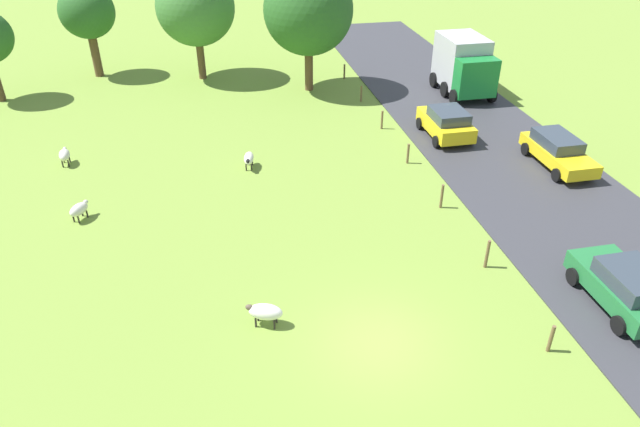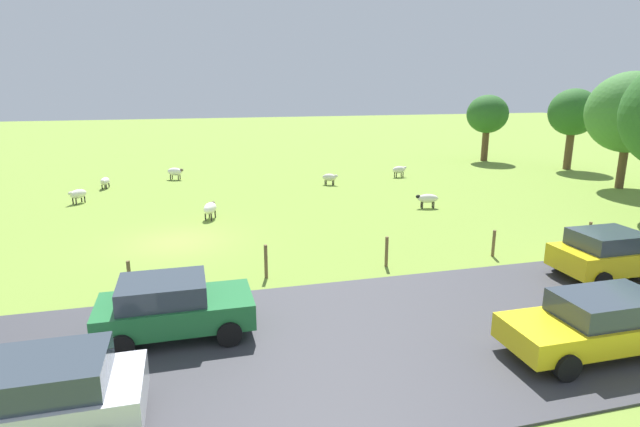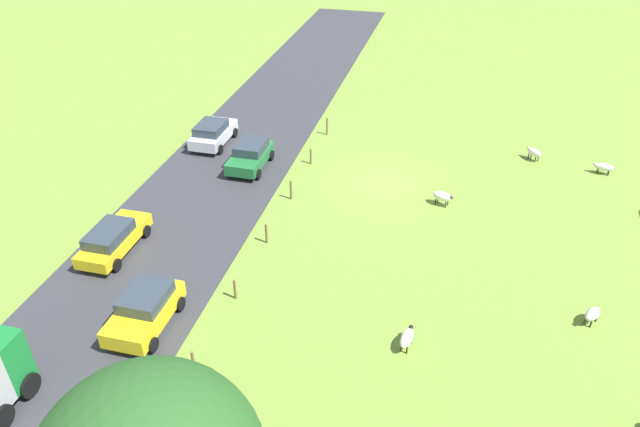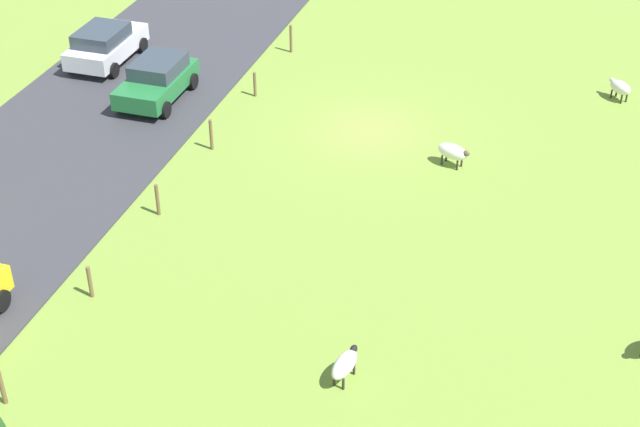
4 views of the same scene
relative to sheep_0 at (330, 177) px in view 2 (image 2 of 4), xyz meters
name	(u,v)px [view 2 (image 2 of 4)]	position (x,y,z in m)	size (l,w,h in m)	color
ground_plane	(177,242)	(10.32, -9.65, -0.50)	(160.00, 160.00, 0.00)	olive
road_strip	(174,366)	(20.49, -9.65, -0.47)	(8.00, 80.00, 0.06)	#38383D
sheep_0	(330,177)	(0.00, 0.00, 0.00)	(0.92, 1.06, 0.75)	silver
sheep_1	(175,172)	(-4.53, -9.90, 0.06)	(0.91, 1.20, 0.84)	white
sheep_2	(427,198)	(7.51, 3.33, 0.02)	(0.66, 1.27, 0.76)	silver
sheep_3	(105,181)	(-2.53, -14.19, -0.03)	(1.26, 0.61, 0.71)	silver
sheep_4	(399,170)	(-1.45, 5.57, 0.04)	(0.57, 1.09, 0.80)	silver
sheep_5	(78,194)	(1.56, -15.05, 0.04)	(1.07, 1.05, 0.79)	silver
sheep_6	(210,208)	(6.89, -8.09, 0.05)	(1.28, 0.91, 0.83)	white
tree_0	(630,113)	(5.74, 17.70, 4.26)	(5.15, 5.15, 7.26)	brown
tree_2	(487,115)	(-6.95, 15.89, 3.44)	(3.45, 3.45, 5.59)	brown
tree_4	(573,113)	(-1.39, 19.72, 3.83)	(3.65, 3.65, 6.16)	brown
fence_post_1	(129,276)	(15.38, -11.08, 0.01)	(0.12, 0.12, 1.02)	brown
fence_post_2	(266,262)	(15.38, -6.64, 0.10)	(0.12, 0.12, 1.19)	brown
fence_post_3	(387,252)	(15.38, -2.21, 0.07)	(0.12, 0.12, 1.13)	brown
fence_post_4	(494,243)	(15.38, 2.22, 0.03)	(0.12, 0.12, 1.05)	brown
fence_post_5	(589,235)	(15.38, 6.66, 0.04)	(0.12, 0.12, 1.07)	brown
car_0	(172,306)	(18.91, -9.65, 0.38)	(2.13, 3.97, 1.57)	#237238
car_1	(33,399)	(22.45, -12.08, 0.39)	(2.15, 4.09, 1.59)	silver
car_2	(611,253)	(18.41, 4.76, 0.40)	(2.16, 3.87, 1.63)	yellow
car_3	(597,323)	(22.49, 0.42, 0.35)	(1.99, 4.49, 1.50)	yellow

